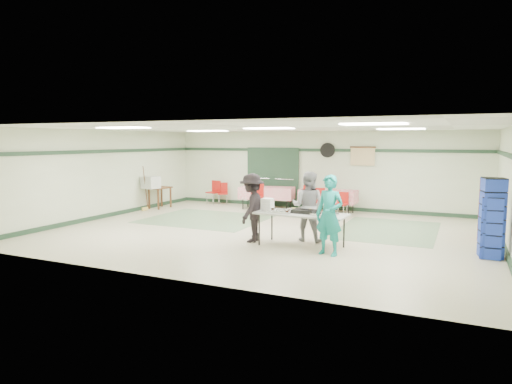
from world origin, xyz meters
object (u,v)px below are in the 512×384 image
at_px(volunteer_dark, 252,208).
at_px(chair_a, 319,199).
at_px(volunteer_teal, 329,215).
at_px(chair_loose_a, 223,191).
at_px(dining_table_b, 267,193).
at_px(printer_table, 160,190).
at_px(chair_c, 342,202).
at_px(volunteer_grey, 308,206).
at_px(chair_d, 257,194).
at_px(crate_stack_blue_a, 492,228).
at_px(chair_loose_b, 215,190).
at_px(serving_table, 301,215).
at_px(crate_stack_blue_b, 492,218).
at_px(crate_stack_red, 488,209).
at_px(office_printer, 151,182).
at_px(broom, 145,188).
at_px(chair_b, 308,197).
at_px(dining_table_a, 328,196).

xyz_separation_m(volunteer_dark, chair_a, (0.31, 4.37, -0.28)).
relative_size(volunteer_teal, chair_loose_a, 2.08).
height_order(dining_table_b, printer_table, dining_table_b).
distance_m(volunteer_dark, chair_c, 4.51).
distance_m(volunteer_grey, dining_table_b, 5.22).
relative_size(volunteer_teal, chair_c, 2.17).
xyz_separation_m(chair_d, crate_stack_blue_a, (6.91, -3.78, 0.05)).
xyz_separation_m(chair_loose_b, crate_stack_blue_a, (9.05, -4.63, 0.09)).
xyz_separation_m(volunteer_dark, chair_c, (1.06, 4.37, -0.33)).
bearing_deg(serving_table, crate_stack_blue_b, 12.59).
relative_size(chair_a, printer_table, 1.04).
bearing_deg(chair_c, crate_stack_red, -17.83).
bearing_deg(volunteer_dark, chair_loose_a, -152.49).
relative_size(chair_loose_b, office_printer, 1.68).
bearing_deg(serving_table, broom, 159.64).
relative_size(volunteer_grey, crate_stack_blue_b, 1.01).
height_order(volunteer_teal, broom, volunteer_teal).
relative_size(chair_d, printer_table, 1.13).
bearing_deg(chair_b, dining_table_b, 171.40).
distance_m(volunteer_teal, chair_a, 5.15).
bearing_deg(volunteer_grey, dining_table_b, -55.19).
bearing_deg(broom, volunteer_teal, -20.71).
bearing_deg(crate_stack_red, printer_table, 174.31).
xyz_separation_m(chair_b, crate_stack_blue_a, (5.11, -3.79, 0.06)).
height_order(volunteer_grey, crate_stack_blue_b, volunteer_grey).
relative_size(volunteer_teal, chair_a, 1.94).
height_order(serving_table, volunteer_grey, volunteer_grey).
xyz_separation_m(crate_stack_blue_a, crate_stack_red, (0.00, 1.91, 0.12)).
relative_size(printer_table, broom, 0.56).
relative_size(chair_b, chair_loose_a, 1.16).
relative_size(chair_c, chair_loose_a, 0.96).
relative_size(chair_c, crate_stack_blue_a, 0.62).
height_order(chair_c, crate_stack_blue_b, crate_stack_blue_b).
xyz_separation_m(chair_loose_b, broom, (-1.33, -2.39, 0.24)).
height_order(chair_c, crate_stack_red, crate_stack_red).
bearing_deg(office_printer, volunteer_teal, -15.93).
bearing_deg(crate_stack_blue_b, dining_table_a, 136.94).
relative_size(volunteer_dark, printer_table, 1.93).
bearing_deg(chair_c, dining_table_b, 175.61).
bearing_deg(chair_a, volunteer_grey, -99.21).
height_order(serving_table, dining_table_b, dining_table_b).
xyz_separation_m(volunteer_teal, crate_stack_blue_b, (3.05, 1.13, -0.02)).
relative_size(volunteer_grey, crate_stack_red, 1.10).
relative_size(serving_table, volunteer_teal, 1.25).
bearing_deg(crate_stack_red, volunteer_dark, -153.61).
relative_size(volunteer_dark, crate_stack_blue_a, 1.28).
bearing_deg(crate_stack_red, chair_a, 158.50).
bearing_deg(broom, crate_stack_red, 1.84).
distance_m(volunteer_teal, crate_stack_blue_a, 3.25).
relative_size(chair_d, broom, 0.63).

